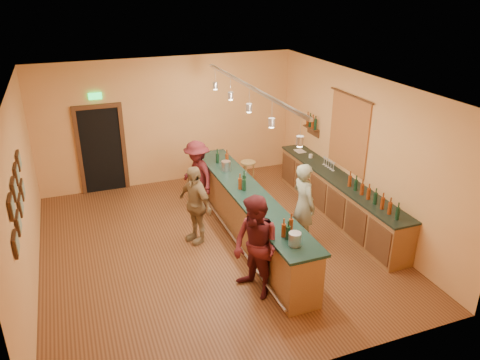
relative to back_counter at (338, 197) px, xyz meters
name	(u,v)px	position (x,y,z in m)	size (l,w,h in m)	color
floor	(213,245)	(-2.97, -0.18, -0.49)	(7.00, 7.00, 0.00)	#552E18
ceiling	(208,86)	(-2.97, -0.18, 2.71)	(6.50, 7.00, 0.02)	silver
wall_back	(169,121)	(-2.97, 3.32, 1.11)	(6.50, 0.02, 3.20)	#DE9853
wall_front	(296,274)	(-2.97, -3.68, 1.11)	(6.50, 0.02, 3.20)	#DE9853
wall_left	(22,198)	(-6.22, -0.18, 1.11)	(0.02, 7.00, 3.20)	#DE9853
wall_right	(359,150)	(0.28, -0.18, 1.11)	(0.02, 7.00, 3.20)	#DE9853
doorway	(101,148)	(-4.67, 3.30, 0.64)	(1.15, 0.09, 2.48)	black
tapestry	(349,134)	(0.26, 0.22, 1.36)	(0.03, 1.40, 1.60)	#A72421
bottle_shelf	(312,123)	(0.20, 1.72, 1.18)	(0.17, 0.55, 0.54)	#4A2916
picture_grid	(18,197)	(-6.18, -0.93, 1.46)	(0.06, 2.20, 0.70)	#382111
back_counter	(338,197)	(0.00, 0.00, 0.00)	(0.60, 4.55, 1.27)	brown
tasting_bar	(248,212)	(-2.21, -0.18, 0.12)	(0.73, 5.10, 1.38)	brown
pendant_track	(249,95)	(-2.20, -0.18, 2.50)	(0.11, 4.60, 0.50)	silver
bartender	(304,205)	(-1.26, -0.72, 0.37)	(0.62, 0.41, 1.71)	gray
customer_a	(256,248)	(-2.75, -1.90, 0.41)	(0.87, 0.68, 1.79)	#59191E
customer_b	(195,204)	(-3.22, 0.13, 0.32)	(0.95, 0.40, 1.62)	#997A51
customer_c	(197,175)	(-2.75, 1.58, 0.32)	(1.04, 0.60, 1.61)	#59191E
bar_stool	(248,167)	(-1.34, 2.02, 0.13)	(0.37, 0.37, 0.76)	olive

